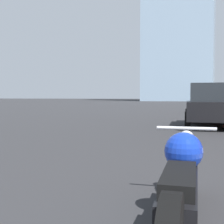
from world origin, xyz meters
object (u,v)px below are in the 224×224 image
at_px(parked_car_red, 218,100).
at_px(parked_car_silver, 221,99).
at_px(parked_car_green, 216,99).
at_px(parked_car_white, 219,98).
at_px(parked_car_black, 210,105).
at_px(motorcycle, 182,187).

distance_m(parked_car_red, parked_car_silver, 22.25).
relative_size(parked_car_green, parked_car_white, 1.12).
bearing_deg(parked_car_red, parked_car_white, 87.34).
bearing_deg(parked_car_black, parked_car_white, 84.32).
height_order(parked_car_black, parked_car_green, parked_car_green).
height_order(parked_car_green, parked_car_white, parked_car_green).
bearing_deg(motorcycle, parked_car_white, 86.11).
distance_m(parked_car_silver, parked_car_white, 11.23).
distance_m(parked_car_black, parked_car_green, 23.21).
distance_m(motorcycle, parked_car_white, 55.15).
xyz_separation_m(motorcycle, parked_car_red, (0.03, 21.67, 0.46)).
xyz_separation_m(parked_car_red, parked_car_white, (-0.11, 33.48, 0.02)).
xyz_separation_m(motorcycle, parked_car_black, (-0.12, 9.96, 0.40)).
bearing_deg(parked_car_black, motorcycle, -94.96).
relative_size(motorcycle, parked_car_red, 0.60).
bearing_deg(parked_car_white, parked_car_green, -86.54).
bearing_deg(parked_car_red, parked_car_green, 88.37).
bearing_deg(motorcycle, parked_car_green, 86.39).
xyz_separation_m(parked_car_black, parked_car_white, (0.04, 45.19, 0.09)).
bearing_deg(motorcycle, parked_car_black, 86.70).
distance_m(motorcycle, parked_car_red, 21.68).
bearing_deg(parked_car_silver, parked_car_red, -89.51).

